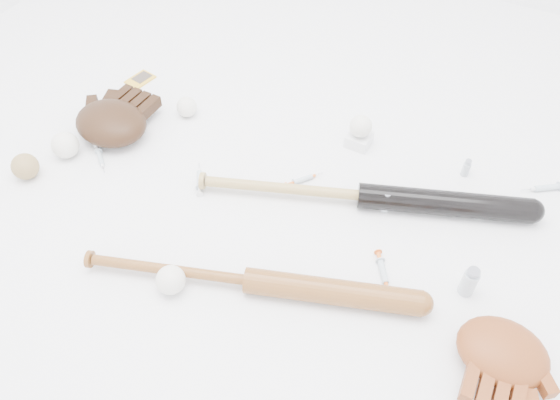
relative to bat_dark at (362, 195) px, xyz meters
The scene contains 20 objects.
bat_dark is the anchor object (origin of this frame).
bat_wood 0.42m from the bat_dark, 109.69° to the right, with size 0.90×0.07×0.07m, color brown, non-canonical shape.
glove_dark 0.83m from the bat_dark, behind, with size 0.29×0.29×0.10m, color black, non-canonical shape.
glove_tan 0.55m from the bat_dark, 32.62° to the right, with size 0.25×0.25×0.09m, color brown, non-canonical shape.
trading_card 0.95m from the bat_dark, 169.39° to the left, with size 0.07×0.10×0.01m, color gold.
pedestal 0.26m from the bat_dark, 114.14° to the left, with size 0.07×0.07×0.04m, color white.
baseball_on_pedestal 0.26m from the bat_dark, 114.14° to the left, with size 0.07×0.07×0.07m, color white.
baseball_left 0.92m from the bat_dark, 164.72° to the right, with size 0.08×0.08×0.08m, color white.
baseball_upper 0.68m from the bat_dark, behind, with size 0.07×0.07×0.07m, color white.
baseball_mid 0.58m from the bat_dark, 122.63° to the right, with size 0.08×0.08×0.08m, color white.
baseball_aged 1.00m from the bat_dark, 158.41° to the right, with size 0.08×0.08×0.08m, color olive.
syringe_0 0.82m from the bat_dark, 164.85° to the right, with size 0.14×0.02×0.02m, color #ADBCC6, non-canonical shape.
syringe_1 0.49m from the bat_dark, 162.44° to the right, with size 0.15×0.03×0.02m, color #ADBCC6, non-canonical shape.
syringe_2 0.19m from the bat_dark, behind, with size 0.14×0.02×0.02m, color #ADBCC6, non-canonical shape.
syringe_3 0.25m from the bat_dark, 53.84° to the right, with size 0.15×0.03×0.02m, color #ADBCC6, non-canonical shape.
syringe_4 0.56m from the bat_dark, 33.70° to the left, with size 0.16×0.03×0.02m, color #ADBCC6, non-canonical shape.
vial_0 0.35m from the bat_dark, 47.86° to the left, with size 0.02×0.02×0.06m, color #B2BBC4.
vial_1 0.33m from the bat_dark, 19.55° to the left, with size 0.02×0.02×0.06m, color #B2BBC4.
vial_2 0.07m from the bat_dark, 10.90° to the left, with size 0.03×0.03×0.07m, color #B2BBC4.
vial_3 0.38m from the bat_dark, 23.04° to the right, with size 0.04×0.04×0.09m, color #B2BBC4.
Camera 1 is at (0.52, -0.89, 1.20)m, focal length 35.00 mm.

